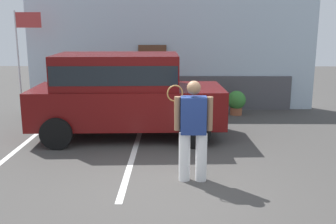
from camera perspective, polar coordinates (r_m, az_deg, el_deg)
ground_plane at (r=6.87m, az=0.27°, el=-10.81°), size 40.00×40.00×0.00m
parking_stripe_0 at (r=8.96m, az=-22.32°, el=-6.07°), size 0.12×4.40×0.01m
parking_stripe_1 at (r=8.30m, az=-5.22°, el=-6.60°), size 0.12×4.40×0.01m
house_frontage at (r=12.83m, az=0.43°, el=7.99°), size 9.31×0.40×3.59m
parked_suv at (r=9.59m, az=-6.48°, el=3.03°), size 4.67×2.31×2.05m
tennis_player_man at (r=6.84m, az=3.68°, el=-2.57°), size 0.80×0.29×1.80m
potted_plant_by_porch at (r=12.21m, az=9.97°, el=1.52°), size 0.57×0.57×0.75m
flag_pole at (r=12.72m, az=-20.42°, el=9.35°), size 0.80×0.05×3.15m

